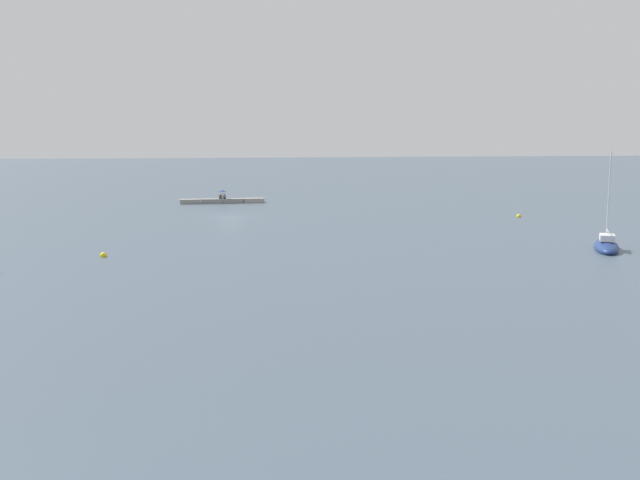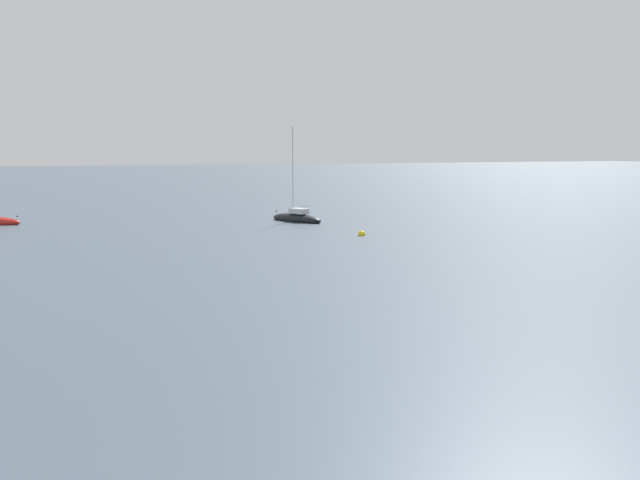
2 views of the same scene
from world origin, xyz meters
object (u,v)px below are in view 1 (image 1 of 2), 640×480
sailboat_navy_outer (606,246)px  mooring_buoy_near (103,256)px  person_seated_grey_left (224,197)px  umbrella_open_navy (222,191)px  person_seated_brown_right (220,197)px  mooring_buoy_mid (519,216)px

sailboat_navy_outer → mooring_buoy_near: (40.48, -4.20, -0.23)m
person_seated_grey_left → umbrella_open_navy: (0.27, -0.14, 0.85)m
person_seated_brown_right → umbrella_open_navy: (-0.29, -0.09, 0.85)m
person_seated_brown_right → mooring_buoy_mid: size_ratio=1.32×
umbrella_open_navy → mooring_buoy_near: size_ratio=2.34×
person_seated_grey_left → mooring_buoy_mid: person_seated_grey_left is taller
sailboat_navy_outer → mooring_buoy_mid: 24.23m
person_seated_brown_right → mooring_buoy_near: 45.77m
umbrella_open_navy → mooring_buoy_mid: umbrella_open_navy is taller
person_seated_brown_right → sailboat_navy_outer: bearing=127.1°
mooring_buoy_mid → person_seated_grey_left: bearing=-37.0°
sailboat_navy_outer → person_seated_grey_left: bearing=149.6°
person_seated_grey_left → mooring_buoy_near: person_seated_grey_left is taller
person_seated_grey_left → mooring_buoy_near: bearing=81.1°
mooring_buoy_near → mooring_buoy_mid: size_ratio=0.98×
mooring_buoy_mid → mooring_buoy_near: bearing=23.8°
umbrella_open_navy → mooring_buoy_near: (11.59, 44.44, -1.64)m
umbrella_open_navy → mooring_buoy_mid: bearing=143.1°
umbrella_open_navy → sailboat_navy_outer: bearing=120.7°
umbrella_open_navy → person_seated_brown_right: bearing=16.6°
person_seated_grey_left → mooring_buoy_mid: 40.93m
person_seated_grey_left → mooring_buoy_mid: bearing=149.1°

